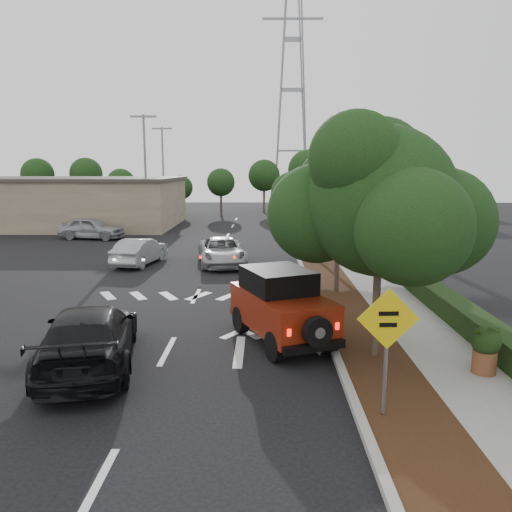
{
  "coord_description": "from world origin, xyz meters",
  "views": [
    {
      "loc": [
        2.65,
        -13.1,
        5.01
      ],
      "look_at": [
        2.42,
        3.0,
        2.15
      ],
      "focal_mm": 35.0,
      "sensor_mm": 36.0,
      "label": 1
    }
  ],
  "objects_px": {
    "red_jeep": "(279,304)",
    "speed_hump_sign": "(387,335)",
    "black_suv_oncoming": "(90,337)",
    "silver_suv_ahead": "(222,251)"
  },
  "relations": [
    {
      "from": "silver_suv_ahead",
      "to": "black_suv_oncoming",
      "type": "bearing_deg",
      "value": -108.86
    },
    {
      "from": "silver_suv_ahead",
      "to": "speed_hump_sign",
      "type": "relative_size",
      "value": 1.92
    },
    {
      "from": "red_jeep",
      "to": "speed_hump_sign",
      "type": "distance_m",
      "value": 5.18
    },
    {
      "from": "red_jeep",
      "to": "black_suv_oncoming",
      "type": "bearing_deg",
      "value": 179.56
    },
    {
      "from": "black_suv_oncoming",
      "to": "speed_hump_sign",
      "type": "distance_m",
      "value": 7.42
    },
    {
      "from": "silver_suv_ahead",
      "to": "black_suv_oncoming",
      "type": "xyz_separation_m",
      "value": [
        -2.25,
        -13.63,
        0.09
      ]
    },
    {
      "from": "silver_suv_ahead",
      "to": "black_suv_oncoming",
      "type": "distance_m",
      "value": 13.81
    },
    {
      "from": "silver_suv_ahead",
      "to": "black_suv_oncoming",
      "type": "height_order",
      "value": "black_suv_oncoming"
    },
    {
      "from": "black_suv_oncoming",
      "to": "speed_hump_sign",
      "type": "relative_size",
      "value": 2.07
    },
    {
      "from": "black_suv_oncoming",
      "to": "red_jeep",
      "type": "bearing_deg",
      "value": -168.99
    }
  ]
}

